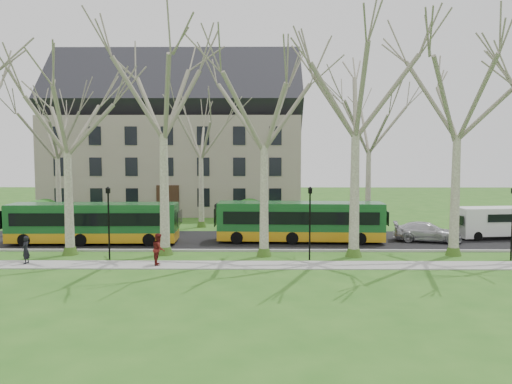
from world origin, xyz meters
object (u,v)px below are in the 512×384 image
(bus_follow, at_px, (300,221))
(sedan, at_px, (427,232))
(pedestrian_a, at_px, (26,250))
(pedestrian_b, at_px, (159,249))
(van_a, at_px, (493,223))
(bus_lead, at_px, (94,223))

(bus_follow, bearing_deg, sedan, 3.51)
(pedestrian_a, bearing_deg, sedan, 106.86)
(bus_follow, distance_m, pedestrian_b, 11.32)
(pedestrian_a, distance_m, pedestrian_b, 7.66)
(bus_follow, distance_m, van_a, 14.47)
(bus_follow, relative_size, pedestrian_a, 7.31)
(pedestrian_a, relative_size, pedestrian_b, 0.89)
(sedan, xyz_separation_m, pedestrian_b, (-17.72, -7.54, 0.21))
(bus_lead, xyz_separation_m, pedestrian_b, (5.88, -6.59, -0.55))
(pedestrian_a, bearing_deg, bus_follow, 114.44)
(bus_lead, relative_size, sedan, 2.47)
(pedestrian_b, bearing_deg, pedestrian_a, 80.79)
(van_a, relative_size, pedestrian_a, 3.31)
(bus_lead, xyz_separation_m, sedan, (23.60, 0.95, -0.77))
(bus_lead, relative_size, pedestrian_b, 6.48)
(bus_follow, bearing_deg, pedestrian_a, -154.01)
(bus_follow, height_order, pedestrian_b, bus_follow)
(pedestrian_a, bearing_deg, van_a, 106.38)
(bus_lead, distance_m, sedan, 23.63)
(van_a, height_order, pedestrian_a, van_a)
(bus_lead, height_order, pedestrian_a, bus_lead)
(van_a, relative_size, pedestrian_b, 2.96)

